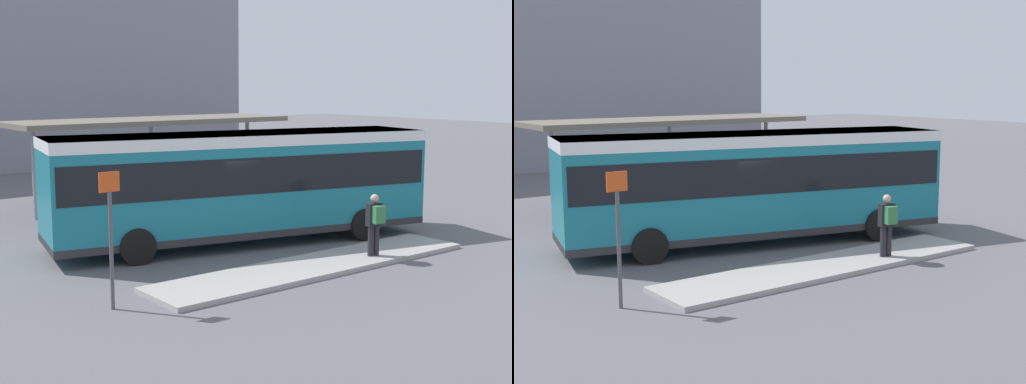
% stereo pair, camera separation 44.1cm
% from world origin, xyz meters
% --- Properties ---
extents(ground_plane, '(120.00, 120.00, 0.00)m').
position_xyz_m(ground_plane, '(0.00, 0.00, 0.00)').
color(ground_plane, '#5B5B60').
extents(curb_island, '(9.12, 1.80, 0.12)m').
position_xyz_m(curb_island, '(-0.24, -3.42, 0.06)').
color(curb_island, '#9E9E99').
rests_on(curb_island, ground_plane).
extents(city_bus, '(11.15, 4.93, 3.13)m').
position_xyz_m(city_bus, '(0.01, -0.00, 1.83)').
color(city_bus, '#197284').
rests_on(city_bus, ground_plane).
extents(pedestrian_waiting, '(0.43, 0.47, 1.60)m').
position_xyz_m(pedestrian_waiting, '(1.45, -3.78, 1.04)').
color(pedestrian_waiting, '#232328').
rests_on(pedestrian_waiting, curb_island).
extents(bicycle_black, '(0.48, 1.52, 0.66)m').
position_xyz_m(bicycle_black, '(9.05, 3.05, 0.33)').
color(bicycle_black, black).
rests_on(bicycle_black, ground_plane).
extents(bicycle_blue, '(0.48, 1.52, 0.66)m').
position_xyz_m(bicycle_blue, '(9.01, 3.92, 0.33)').
color(bicycle_blue, black).
rests_on(bicycle_blue, ground_plane).
extents(bicycle_red, '(0.48, 1.68, 0.73)m').
position_xyz_m(bicycle_red, '(9.10, 4.78, 0.37)').
color(bicycle_red, black).
rests_on(bicycle_red, ground_plane).
extents(station_shelter, '(10.42, 3.22, 3.23)m').
position_xyz_m(station_shelter, '(1.10, 6.96, 3.08)').
color(station_shelter, '#706656').
rests_on(station_shelter, ground_plane).
extents(potted_planter_near_shelter, '(0.70, 0.70, 1.16)m').
position_xyz_m(potted_planter_near_shelter, '(1.99, 4.39, 0.61)').
color(potted_planter_near_shelter, slate).
rests_on(potted_planter_near_shelter, ground_plane).
extents(platform_sign, '(0.44, 0.08, 2.80)m').
position_xyz_m(platform_sign, '(-5.67, -3.27, 1.56)').
color(platform_sign, '#4C4C51').
rests_on(platform_sign, ground_plane).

